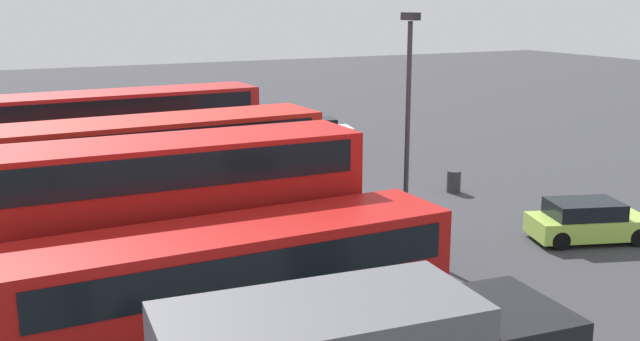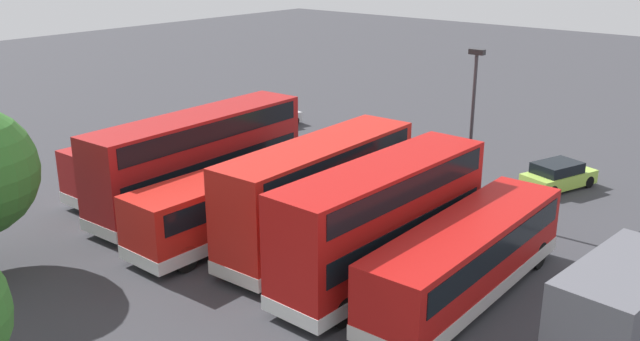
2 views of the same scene
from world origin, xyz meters
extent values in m
plane|color=#38383D|center=(0.00, 0.00, 0.00)|extent=(140.00, 140.00, 0.00)
cube|color=#B71411|center=(-8.83, 8.83, 1.65)|extent=(2.80, 10.83, 2.60)
cube|color=silver|center=(-8.83, 8.83, 0.62)|extent=(2.84, 10.87, 0.55)
cube|color=black|center=(-8.83, 8.83, 2.25)|extent=(2.84, 10.03, 0.90)
cube|color=black|center=(-8.70, 3.42, 2.25)|extent=(2.25, 0.11, 1.10)
cylinder|color=black|center=(-7.61, 4.88, 0.55)|extent=(0.33, 1.11, 1.10)
cylinder|color=black|center=(-9.86, 4.82, 0.55)|extent=(0.33, 1.11, 1.10)
cylinder|color=black|center=(-7.80, 12.84, 0.55)|extent=(0.33, 1.11, 1.10)
cylinder|color=black|center=(-10.05, 12.79, 0.55)|extent=(0.33, 1.11, 1.10)
cube|color=#B71411|center=(-5.61, 9.49, 2.45)|extent=(2.69, 10.38, 4.20)
cube|color=silver|center=(-5.61, 9.49, 0.62)|extent=(2.73, 10.42, 0.55)
cube|color=black|center=(-5.61, 9.49, 2.25)|extent=(2.74, 9.58, 0.90)
cube|color=black|center=(-5.61, 9.49, 3.95)|extent=(2.74, 9.58, 0.90)
cube|color=black|center=(-5.67, 4.28, 2.25)|extent=(2.25, 0.09, 1.10)
cylinder|color=black|center=(-4.53, 5.70, 0.55)|extent=(0.31, 1.10, 1.10)
cylinder|color=black|center=(-6.78, 5.73, 0.55)|extent=(0.31, 1.10, 1.10)
cylinder|color=black|center=(-4.43, 13.24, 0.55)|extent=(0.31, 1.10, 1.10)
cylinder|color=black|center=(-6.68, 13.27, 0.55)|extent=(0.31, 1.10, 1.10)
cube|color=red|center=(-1.92, 8.84, 2.45)|extent=(2.96, 10.39, 4.20)
cube|color=silver|center=(-1.92, 8.84, 0.62)|extent=(3.00, 10.43, 0.55)
cube|color=black|center=(-1.92, 8.84, 2.25)|extent=(2.99, 9.60, 0.90)
cube|color=black|center=(-1.92, 8.84, 3.95)|extent=(2.99, 9.60, 0.90)
cube|color=black|center=(-1.71, 3.67, 2.25)|extent=(2.25, 0.15, 1.10)
cylinder|color=black|center=(-0.64, 5.14, 0.55)|extent=(0.34, 1.11, 1.10)
cylinder|color=black|center=(-2.89, 5.05, 0.55)|extent=(0.34, 1.11, 1.10)
cylinder|color=black|center=(-0.94, 12.63, 0.55)|extent=(0.34, 1.11, 1.10)
cylinder|color=black|center=(-3.19, 12.54, 0.55)|extent=(0.34, 1.11, 1.10)
cube|color=red|center=(1.62, 9.54, 1.65)|extent=(2.62, 11.81, 2.60)
cube|color=silver|center=(1.62, 9.54, 0.62)|extent=(2.66, 11.85, 0.55)
cube|color=black|center=(1.62, 9.54, 2.25)|extent=(2.67, 11.01, 0.90)
cube|color=black|center=(1.59, 3.62, 2.25)|extent=(2.25, 0.07, 1.10)
cylinder|color=black|center=(2.72, 5.04, 0.55)|extent=(0.31, 1.10, 1.10)
cylinder|color=black|center=(0.47, 5.05, 0.55)|extent=(0.31, 1.10, 1.10)
cylinder|color=black|center=(2.77, 14.03, 0.55)|extent=(0.31, 1.10, 1.10)
cylinder|color=black|center=(0.52, 14.05, 0.55)|extent=(0.31, 1.10, 1.10)
cube|color=#A51919|center=(5.61, 8.89, 2.45)|extent=(3.04, 11.96, 4.20)
cube|color=silver|center=(5.61, 8.89, 0.62)|extent=(3.08, 12.00, 0.55)
cube|color=black|center=(5.61, 8.89, 2.25)|extent=(3.07, 11.16, 0.90)
cube|color=black|center=(5.61, 8.89, 3.95)|extent=(3.07, 11.16, 0.90)
cube|color=black|center=(5.85, 2.93, 2.25)|extent=(2.25, 0.15, 1.10)
cylinder|color=black|center=(6.92, 4.41, 0.55)|extent=(0.35, 1.11, 1.10)
cylinder|color=black|center=(4.67, 4.32, 0.55)|extent=(0.35, 1.11, 1.10)
cylinder|color=black|center=(6.54, 13.46, 0.55)|extent=(0.35, 1.11, 1.10)
cylinder|color=black|center=(4.30, 13.37, 0.55)|extent=(0.35, 1.11, 1.10)
cube|color=#A51919|center=(9.10, 8.49, 1.65)|extent=(2.67, 10.37, 2.60)
cube|color=silver|center=(9.10, 8.49, 0.62)|extent=(2.71, 10.41, 0.55)
cube|color=black|center=(9.10, 8.49, 2.25)|extent=(2.72, 9.57, 0.90)
cube|color=black|center=(9.16, 3.29, 2.25)|extent=(2.25, 0.09, 1.10)
cylinder|color=black|center=(10.27, 4.74, 0.55)|extent=(0.31, 1.10, 1.10)
cylinder|color=black|center=(8.02, 4.71, 0.55)|extent=(0.31, 1.10, 1.10)
cylinder|color=black|center=(10.18, 12.28, 0.55)|extent=(0.31, 1.10, 1.10)
cylinder|color=black|center=(7.93, 12.25, 0.55)|extent=(0.31, 1.10, 1.10)
cube|color=#595960|center=(-14.35, 9.30, 1.80)|extent=(2.92, 5.68, 2.80)
cylinder|color=black|center=(-13.51, 5.48, 0.50)|extent=(0.36, 1.02, 1.00)
cube|color=#A5D14C|center=(-6.82, -4.75, 0.53)|extent=(2.95, 4.35, 0.70)
cube|color=black|center=(-6.76, -4.56, 1.15)|extent=(2.30, 2.78, 0.55)
cylinder|color=black|center=(-6.49, -6.33, 0.32)|extent=(0.41, 0.68, 0.64)
cylinder|color=black|center=(-8.01, -5.83, 0.32)|extent=(0.41, 0.68, 0.64)
cylinder|color=black|center=(-5.62, -3.68, 0.32)|extent=(0.41, 0.68, 0.64)
cylinder|color=black|center=(-7.14, -3.18, 0.32)|extent=(0.41, 0.68, 0.64)
cube|color=silver|center=(13.45, -4.18, 0.53)|extent=(2.59, 4.27, 0.70)
cube|color=black|center=(13.50, -3.98, 1.15)|extent=(2.10, 2.68, 0.55)
cylinder|color=black|center=(13.95, -5.70, 0.32)|extent=(0.35, 0.67, 0.64)
cylinder|color=black|center=(12.38, -5.37, 0.32)|extent=(0.35, 0.67, 0.64)
cylinder|color=black|center=(14.53, -2.98, 0.32)|extent=(0.35, 0.67, 0.64)
cylinder|color=black|center=(12.96, -2.65, 0.32)|extent=(0.35, 0.67, 0.64)
cylinder|color=#38383D|center=(-4.85, 1.50, 3.76)|extent=(0.16, 0.16, 7.52)
cube|color=#262628|center=(-4.85, 1.50, 7.67)|extent=(0.70, 0.30, 0.24)
cylinder|color=#333338|center=(0.66, -4.52, 0.47)|extent=(0.60, 0.60, 0.95)
camera|label=1|loc=(-24.74, 14.39, 8.22)|focal=41.57mm
camera|label=2|loc=(-19.31, 29.35, 12.39)|focal=38.80mm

